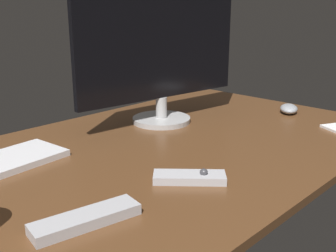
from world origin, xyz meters
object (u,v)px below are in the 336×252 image
object	(u,v)px
monitor	(161,58)
tv_remote	(86,219)
media_remote	(190,177)
computer_mouse	(289,109)

from	to	relation	value
monitor	tv_remote	size ratio (longest dim) A/B	3.07
media_remote	tv_remote	world-z (taller)	media_remote
media_remote	tv_remote	bearing A→B (deg)	-134.82
monitor	tv_remote	xyz separation A→B (cm)	(-55.63, -36.06, -20.06)
monitor	tv_remote	distance (cm)	69.26
monitor	tv_remote	world-z (taller)	monitor
tv_remote	monitor	bearing A→B (deg)	43.47
monitor	computer_mouse	world-z (taller)	monitor
tv_remote	computer_mouse	bearing A→B (deg)	17.36
monitor	media_remote	distance (cm)	51.42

